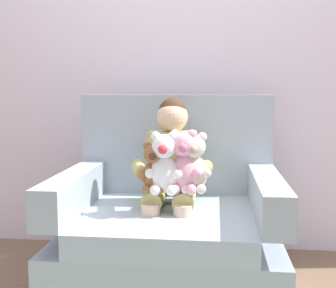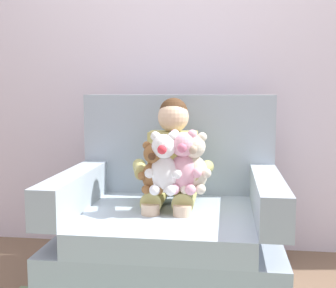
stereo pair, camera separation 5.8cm
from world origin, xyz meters
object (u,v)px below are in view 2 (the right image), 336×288
object	(u,v)px
plush_cream	(194,164)
plush_white	(164,165)
plush_pink	(183,163)
seated_child	(171,167)
armchair	(171,231)
plush_brown	(154,169)

from	to	relation	value
plush_cream	plush_white	bearing A→B (deg)	-175.68
plush_pink	seated_child	bearing A→B (deg)	94.29
armchair	plush_cream	xyz separation A→B (m)	(0.13, -0.11, 0.38)
plush_brown	plush_cream	size ratio (longest dim) A/B	0.85
plush_brown	plush_cream	world-z (taller)	plush_cream
armchair	plush_pink	size ratio (longest dim) A/B	3.57
armchair	seated_child	size ratio (longest dim) A/B	1.38
plush_pink	plush_white	size ratio (longest dim) A/B	1.03
plush_white	plush_cream	world-z (taller)	plush_white
armchair	seated_child	distance (m)	0.35
armchair	seated_child	xyz separation A→B (m)	(-0.00, 0.03, 0.35)
plush_cream	plush_pink	bearing A→B (deg)	-172.15
armchair	plush_white	size ratio (longest dim) A/B	3.67
seated_child	plush_cream	size ratio (longest dim) A/B	2.71
plush_white	plush_cream	bearing A→B (deg)	10.21
armchair	seated_child	world-z (taller)	armchair
seated_child	plush_pink	distance (m)	0.18
armchair	plush_pink	distance (m)	0.42
plush_white	plush_brown	distance (m)	0.06
seated_child	plush_cream	bearing A→B (deg)	-49.72
armchair	plush_brown	world-z (taller)	armchair
plush_brown	plush_white	bearing A→B (deg)	-25.19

